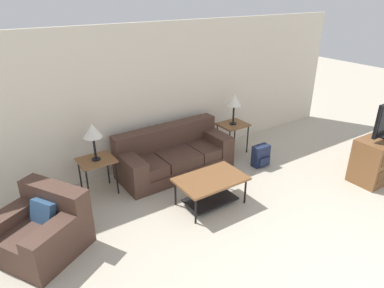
% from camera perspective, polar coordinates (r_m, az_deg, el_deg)
% --- Properties ---
extents(wall_back, '(9.00, 0.06, 2.60)m').
position_cam_1_polar(wall_back, '(6.38, -5.83, 7.95)').
color(wall_back, silver).
rests_on(wall_back, ground_plane).
extents(couch, '(2.10, 0.92, 0.82)m').
position_cam_1_polar(couch, '(6.28, -3.03, -2.07)').
color(couch, '#4C3328').
rests_on(couch, ground_plane).
extents(armchair, '(1.31, 1.33, 0.80)m').
position_cam_1_polar(armchair, '(4.90, -23.76, -13.06)').
color(armchair, '#4C3328').
rests_on(armchair, ground_plane).
extents(coffee_table, '(1.06, 0.68, 0.47)m').
position_cam_1_polar(coffee_table, '(5.32, 3.13, -6.84)').
color(coffee_table, brown).
rests_on(coffee_table, ground_plane).
extents(side_table_left, '(0.56, 0.48, 0.62)m').
position_cam_1_polar(side_table_left, '(5.70, -15.61, -3.09)').
color(side_table_left, brown).
rests_on(side_table_left, ground_plane).
extents(side_table_right, '(0.56, 0.48, 0.62)m').
position_cam_1_polar(side_table_right, '(6.97, 6.81, 2.85)').
color(side_table_right, brown).
rests_on(side_table_right, ground_plane).
extents(table_lamp_left, '(0.29, 0.29, 0.61)m').
position_cam_1_polar(table_lamp_left, '(5.47, -16.26, 2.02)').
color(table_lamp_left, black).
rests_on(table_lamp_left, side_table_left).
extents(table_lamp_right, '(0.29, 0.29, 0.61)m').
position_cam_1_polar(table_lamp_right, '(6.78, 7.05, 7.17)').
color(table_lamp_right, black).
rests_on(table_lamp_right, side_table_right).
extents(tv_console, '(1.22, 0.53, 0.78)m').
position_cam_1_polar(tv_console, '(6.91, 29.19, -1.91)').
color(tv_console, brown).
rests_on(tv_console, ground_plane).
extents(backpack, '(0.33, 0.26, 0.41)m').
position_cam_1_polar(backpack, '(6.63, 11.41, -1.98)').
color(backpack, '#1E2847').
rests_on(backpack, ground_plane).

